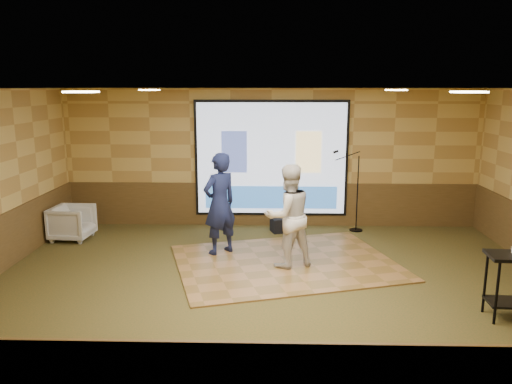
{
  "coord_description": "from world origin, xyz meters",
  "views": [
    {
      "loc": [
        -0.03,
        -7.27,
        3.03
      ],
      "look_at": [
        -0.26,
        0.89,
        1.3
      ],
      "focal_mm": 35.0,
      "sensor_mm": 36.0,
      "label": 1
    }
  ],
  "objects_px": {
    "dance_floor": "(286,263)",
    "duffel_bag": "(283,225)",
    "mic_stand": "(354,208)",
    "player_right": "(288,216)",
    "player_left": "(220,204)",
    "banquet_chair": "(72,223)",
    "projector_screen": "(271,160)"
  },
  "relations": [
    {
      "from": "dance_floor",
      "to": "banquet_chair",
      "type": "relative_size",
      "value": 4.86
    },
    {
      "from": "mic_stand",
      "to": "banquet_chair",
      "type": "xyz_separation_m",
      "value": [
        -5.77,
        -0.79,
        -0.15
      ]
    },
    {
      "from": "dance_floor",
      "to": "mic_stand",
      "type": "height_order",
      "value": "mic_stand"
    },
    {
      "from": "mic_stand",
      "to": "player_right",
      "type": "bearing_deg",
      "value": -134.48
    },
    {
      "from": "dance_floor",
      "to": "player_left",
      "type": "height_order",
      "value": "player_left"
    },
    {
      "from": "dance_floor",
      "to": "mic_stand",
      "type": "xyz_separation_m",
      "value": [
        1.51,
        2.08,
        0.48
      ]
    },
    {
      "from": "dance_floor",
      "to": "banquet_chair",
      "type": "height_order",
      "value": "banquet_chair"
    },
    {
      "from": "player_right",
      "to": "mic_stand",
      "type": "distance_m",
      "value": 2.73
    },
    {
      "from": "projector_screen",
      "to": "mic_stand",
      "type": "bearing_deg",
      "value": -10.94
    },
    {
      "from": "player_left",
      "to": "banquet_chair",
      "type": "relative_size",
      "value": 2.44
    },
    {
      "from": "dance_floor",
      "to": "mic_stand",
      "type": "relative_size",
      "value": 2.13
    },
    {
      "from": "player_left",
      "to": "dance_floor",
      "type": "bearing_deg",
      "value": 117.89
    },
    {
      "from": "dance_floor",
      "to": "player_right",
      "type": "bearing_deg",
      "value": -81.4
    },
    {
      "from": "player_left",
      "to": "banquet_chair",
      "type": "bearing_deg",
      "value": -55.95
    },
    {
      "from": "dance_floor",
      "to": "duffel_bag",
      "type": "bearing_deg",
      "value": 90.06
    },
    {
      "from": "projector_screen",
      "to": "player_right",
      "type": "relative_size",
      "value": 1.89
    },
    {
      "from": "duffel_bag",
      "to": "projector_screen",
      "type": "bearing_deg",
      "value": 118.82
    },
    {
      "from": "projector_screen",
      "to": "player_right",
      "type": "xyz_separation_m",
      "value": [
        0.28,
        -2.59,
        -0.57
      ]
    },
    {
      "from": "projector_screen",
      "to": "banquet_chair",
      "type": "relative_size",
      "value": 4.35
    },
    {
      "from": "projector_screen",
      "to": "player_right",
      "type": "height_order",
      "value": "projector_screen"
    },
    {
      "from": "player_right",
      "to": "mic_stand",
      "type": "bearing_deg",
      "value": -148.03
    },
    {
      "from": "banquet_chair",
      "to": "duffel_bag",
      "type": "height_order",
      "value": "banquet_chair"
    },
    {
      "from": "player_right",
      "to": "banquet_chair",
      "type": "xyz_separation_m",
      "value": [
        -4.28,
        1.46,
        -0.56
      ]
    },
    {
      "from": "player_left",
      "to": "player_right",
      "type": "height_order",
      "value": "player_left"
    },
    {
      "from": "dance_floor",
      "to": "mic_stand",
      "type": "bearing_deg",
      "value": 53.91
    },
    {
      "from": "dance_floor",
      "to": "duffel_bag",
      "type": "xyz_separation_m",
      "value": [
        -0.0,
        1.95,
        0.14
      ]
    },
    {
      "from": "player_left",
      "to": "player_right",
      "type": "distance_m",
      "value": 1.37
    },
    {
      "from": "mic_stand",
      "to": "banquet_chair",
      "type": "distance_m",
      "value": 5.83
    },
    {
      "from": "projector_screen",
      "to": "dance_floor",
      "type": "relative_size",
      "value": 0.9
    },
    {
      "from": "dance_floor",
      "to": "duffel_bag",
      "type": "relative_size",
      "value": 7.64
    },
    {
      "from": "mic_stand",
      "to": "banquet_chair",
      "type": "height_order",
      "value": "mic_stand"
    },
    {
      "from": "player_right",
      "to": "duffel_bag",
      "type": "relative_size",
      "value": 3.61
    }
  ]
}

